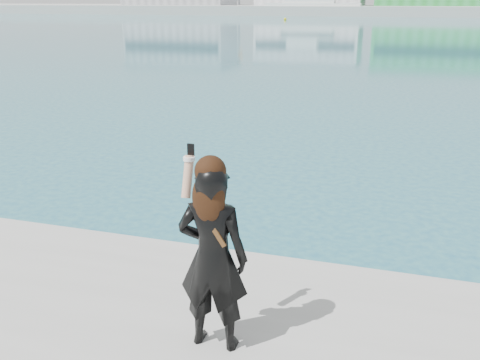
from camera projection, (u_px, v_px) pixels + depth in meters
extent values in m
cube|color=#9E9E99|center=(408.00, 10.00, 122.37)|extent=(320.00, 40.00, 2.00)
cube|color=white|center=(314.00, 10.00, 112.23)|extent=(19.52, 5.85, 2.59)
sphere|color=yellow|center=(285.00, 20.00, 90.75)|extent=(0.50, 0.50, 0.50)
imported|color=black|center=(213.00, 258.00, 4.03)|extent=(0.55, 0.37, 1.50)
sphere|color=black|center=(210.00, 171.00, 3.79)|extent=(0.23, 0.23, 0.23)
ellipsoid|color=black|center=(209.00, 199.00, 3.80)|extent=(0.25, 0.13, 0.40)
cylinder|color=tan|center=(188.00, 177.00, 3.98)|extent=(0.07, 0.18, 0.32)
cylinder|color=white|center=(189.00, 159.00, 3.98)|extent=(0.09, 0.09, 0.03)
cube|color=black|center=(191.00, 151.00, 4.00)|extent=(0.06, 0.01, 0.11)
cube|color=#4C2D14|center=(212.00, 227.00, 3.85)|extent=(0.21, 0.02, 0.31)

